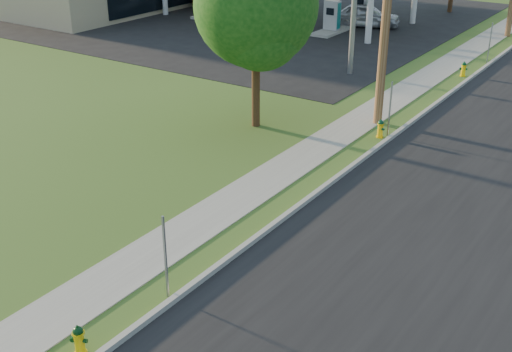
{
  "coord_description": "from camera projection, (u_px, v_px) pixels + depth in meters",
  "views": [
    {
      "loc": [
        8.4,
        -4.36,
        8.3
      ],
      "look_at": [
        0.0,
        8.0,
        1.4
      ],
      "focal_mm": 45.0,
      "sensor_mm": 36.0,
      "label": 1
    }
  ],
  "objects": [
    {
      "name": "road",
      "position": [
        447.0,
        240.0,
        16.24
      ],
      "size": [
        8.0,
        120.0,
        0.02
      ],
      "primitive_type": "cube",
      "color": "black",
      "rests_on": "ground"
    },
    {
      "name": "curb",
      "position": [
        310.0,
        198.0,
        18.26
      ],
      "size": [
        0.15,
        120.0,
        0.15
      ],
      "primitive_type": "cube",
      "color": "#9C9A8F",
      "rests_on": "ground"
    },
    {
      "name": "sidewalk",
      "position": [
        259.0,
        185.0,
        19.18
      ],
      "size": [
        1.5,
        120.0,
        0.03
      ],
      "primitive_type": "cube",
      "color": "gray",
      "rests_on": "ground"
    },
    {
      "name": "forecourt",
      "position": [
        260.0,
        16.0,
        43.23
      ],
      "size": [
        26.0,
        28.0,
        0.02
      ],
      "primitive_type": "cube",
      "color": "black",
      "rests_on": "ground"
    },
    {
      "name": "sign_post_near",
      "position": [
        165.0,
        258.0,
        13.64
      ],
      "size": [
        0.05,
        0.04,
        2.0
      ],
      "primitive_type": "cube",
      "color": "gray",
      "rests_on": "ground"
    },
    {
      "name": "sign_post_mid",
      "position": [
        390.0,
        109.0,
        22.5
      ],
      "size": [
        0.05,
        0.04,
        2.0
      ],
      "primitive_type": "cube",
      "color": "gray",
      "rests_on": "ground"
    },
    {
      "name": "sign_post_far",
      "position": [
        490.0,
        43.0,
        31.66
      ],
      "size": [
        0.05,
        0.04,
        2.0
      ],
      "primitive_type": "cube",
      "color": "gray",
      "rests_on": "ground"
    },
    {
      "name": "fuel_pump_nw",
      "position": [
        212.0,
        6.0,
        42.7
      ],
      "size": [
        1.2,
        3.2,
        1.9
      ],
      "color": "#9C9A8F",
      "rests_on": "ground"
    },
    {
      "name": "fuel_pump_ne",
      "position": [
        332.0,
        21.0,
        38.11
      ],
      "size": [
        1.2,
        3.2,
        1.9
      ],
      "color": "#9C9A8F",
      "rests_on": "ground"
    },
    {
      "name": "fuel_pump_se",
      "position": [
        361.0,
        10.0,
        41.11
      ],
      "size": [
        1.2,
        3.2,
        1.9
      ],
      "color": "#9C9A8F",
      "rests_on": "ground"
    },
    {
      "name": "tree_verge",
      "position": [
        257.0,
        11.0,
        22.0
      ],
      "size": [
        4.34,
        4.34,
        6.58
      ],
      "color": "#352112",
      "rests_on": "ground"
    },
    {
      "name": "hydrant_near",
      "position": [
        79.0,
        340.0,
        12.21
      ],
      "size": [
        0.35,
        0.31,
        0.67
      ],
      "color": "#E2BA0A",
      "rests_on": "ground"
    },
    {
      "name": "hydrant_mid",
      "position": [
        380.0,
        129.0,
        22.65
      ],
      "size": [
        0.35,
        0.31,
        0.67
      ],
      "color": "#E2AD0C",
      "rests_on": "ground"
    },
    {
      "name": "hydrant_far",
      "position": [
        463.0,
        69.0,
        29.75
      ],
      "size": [
        0.36,
        0.32,
        0.7
      ],
      "color": "yellow",
      "rests_on": "ground"
    },
    {
      "name": "car_silver",
      "position": [
        366.0,
        15.0,
        39.66
      ],
      "size": [
        4.5,
        2.88,
        1.42
      ],
      "primitive_type": "imported",
      "rotation": [
        0.0,
        0.0,
        1.88
      ],
      "color": "#B8BAC0",
      "rests_on": "ground"
    }
  ]
}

